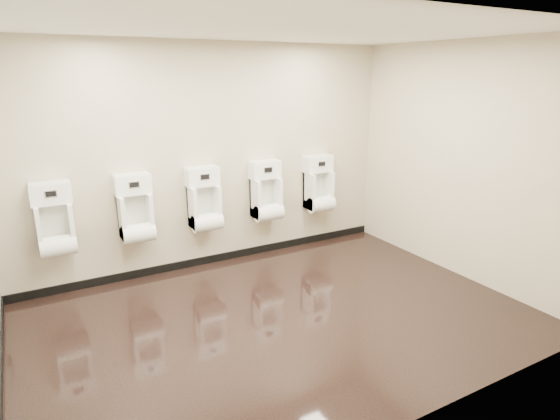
{
  "coord_description": "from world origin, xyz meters",
  "views": [
    {
      "loc": [
        -2.09,
        -3.74,
        2.43
      ],
      "look_at": [
        0.31,
        0.55,
        0.98
      ],
      "focal_mm": 30.0,
      "sensor_mm": 36.0,
      "label": 1
    }
  ],
  "objects_px": {
    "urinal_1": "(136,213)",
    "urinal_4": "(319,188)",
    "urinal_3": "(266,195)",
    "urinal_2": "(205,204)",
    "urinal_0": "(55,225)"
  },
  "relations": [
    {
      "from": "urinal_1",
      "to": "urinal_4",
      "type": "height_order",
      "value": "same"
    },
    {
      "from": "urinal_1",
      "to": "urinal_4",
      "type": "relative_size",
      "value": 1.0
    },
    {
      "from": "urinal_1",
      "to": "urinal_3",
      "type": "height_order",
      "value": "same"
    },
    {
      "from": "urinal_1",
      "to": "urinal_2",
      "type": "height_order",
      "value": "same"
    },
    {
      "from": "urinal_3",
      "to": "urinal_4",
      "type": "relative_size",
      "value": 1.0
    },
    {
      "from": "urinal_1",
      "to": "urinal_4",
      "type": "xyz_separation_m",
      "value": [
        2.56,
        0.0,
        0.0
      ]
    },
    {
      "from": "urinal_0",
      "to": "urinal_3",
      "type": "distance_m",
      "value": 2.57
    },
    {
      "from": "urinal_0",
      "to": "urinal_2",
      "type": "xyz_separation_m",
      "value": [
        1.7,
        0.0,
        0.0
      ]
    },
    {
      "from": "urinal_0",
      "to": "urinal_1",
      "type": "xyz_separation_m",
      "value": [
        0.85,
        0.0,
        0.0
      ]
    },
    {
      "from": "urinal_4",
      "to": "urinal_1",
      "type": "bearing_deg",
      "value": 180.0
    },
    {
      "from": "urinal_1",
      "to": "urinal_2",
      "type": "xyz_separation_m",
      "value": [
        0.85,
        0.0,
        0.0
      ]
    },
    {
      "from": "urinal_0",
      "to": "urinal_2",
      "type": "height_order",
      "value": "same"
    },
    {
      "from": "urinal_3",
      "to": "urinal_4",
      "type": "bearing_deg",
      "value": 0.0
    },
    {
      "from": "urinal_0",
      "to": "urinal_1",
      "type": "bearing_deg",
      "value": 0.0
    },
    {
      "from": "urinal_0",
      "to": "urinal_4",
      "type": "xyz_separation_m",
      "value": [
        3.41,
        0.0,
        0.0
      ]
    }
  ]
}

